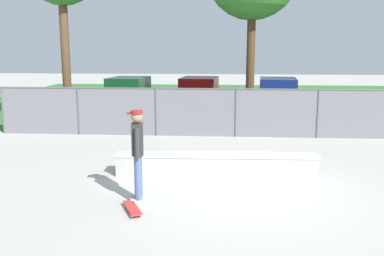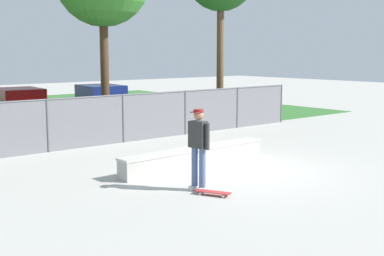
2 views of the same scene
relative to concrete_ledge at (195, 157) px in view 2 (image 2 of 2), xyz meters
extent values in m
plane|color=#ADAAA3|center=(0.58, -0.98, -0.27)|extent=(80.00, 80.00, 0.00)
cube|color=#336B2D|center=(0.58, 14.84, -0.26)|extent=(28.47, 20.00, 0.02)
cube|color=#A8A59E|center=(0.00, 0.00, -0.03)|extent=(4.77, 0.60, 0.48)
cube|color=beige|center=(0.00, 0.00, 0.24)|extent=(4.81, 0.65, 0.06)
cube|color=beige|center=(-1.51, -2.00, -0.22)|extent=(0.27, 0.15, 0.10)
cube|color=beige|center=(-1.55, -1.79, -0.22)|extent=(0.27, 0.15, 0.10)
cylinder|color=#475B89|center=(-1.48, -2.00, 0.27)|extent=(0.15, 0.15, 0.88)
cylinder|color=#475B89|center=(-1.52, -1.78, 0.27)|extent=(0.15, 0.15, 0.88)
cube|color=#2D2D2D|center=(-1.50, -1.89, 1.01)|extent=(0.28, 0.41, 0.60)
cylinder|color=#2D2D2D|center=(-1.46, -2.14, 0.99)|extent=(0.10, 0.10, 0.58)
cylinder|color=#2D2D2D|center=(-1.54, -1.64, 0.99)|extent=(0.10, 0.10, 0.58)
sphere|color=#9E7051|center=(-1.50, -1.89, 1.44)|extent=(0.22, 0.22, 0.22)
cylinder|color=maroon|center=(-1.50, -1.89, 1.54)|extent=(0.23, 0.23, 0.06)
cube|color=maroon|center=(-1.63, -1.91, 1.51)|extent=(0.15, 0.22, 0.02)
cube|color=red|center=(-1.52, -2.40, -0.19)|extent=(0.52, 0.81, 0.02)
cube|color=#B2B2B7|center=(-1.64, -2.16, -0.21)|extent=(0.15, 0.11, 0.02)
cube|color=#B2B2B7|center=(-1.40, -2.65, -0.21)|extent=(0.15, 0.11, 0.02)
cylinder|color=silver|center=(-1.56, -2.12, -0.25)|extent=(0.05, 0.06, 0.05)
cylinder|color=silver|center=(-1.71, -2.19, -0.25)|extent=(0.05, 0.06, 0.05)
cylinder|color=silver|center=(-1.33, -2.61, -0.25)|extent=(0.05, 0.06, 0.05)
cylinder|color=silver|center=(-1.48, -2.69, -0.25)|extent=(0.05, 0.06, 0.05)
cylinder|color=#4C4C51|center=(-2.16, 4.54, 0.56)|extent=(0.07, 0.07, 1.67)
cylinder|color=#4C4C51|center=(0.58, 4.54, 0.56)|extent=(0.07, 0.07, 1.67)
cylinder|color=#4C4C51|center=(3.33, 4.54, 0.56)|extent=(0.07, 0.07, 1.67)
cylinder|color=#4C4C51|center=(6.07, 4.54, 0.56)|extent=(0.07, 0.07, 1.67)
cylinder|color=#4C4C51|center=(8.82, 4.54, 0.56)|extent=(0.07, 0.07, 1.67)
cylinder|color=#4C4C51|center=(0.58, 4.54, 1.37)|extent=(16.47, 0.05, 0.05)
cube|color=slate|center=(0.58, 4.54, 0.56)|extent=(16.47, 0.01, 1.67)
cylinder|color=#47301E|center=(1.18, 6.73, 1.96)|extent=(0.32, 0.32, 4.46)
cylinder|color=brown|center=(7.09, 6.68, 2.36)|extent=(0.32, 0.32, 5.27)
cube|color=#B21E1E|center=(-0.97, 9.71, 0.40)|extent=(2.19, 4.35, 0.70)
cube|color=#621010|center=(-0.96, 9.86, 1.07)|extent=(1.79, 2.24, 0.64)
cylinder|color=black|center=(-0.20, 8.33, 0.05)|extent=(0.28, 0.66, 0.64)
cylinder|color=black|center=(-1.99, 8.50, 0.05)|extent=(0.28, 0.66, 0.64)
cylinder|color=black|center=(0.05, 10.92, 0.05)|extent=(0.28, 0.66, 0.64)
cube|color=#233D9E|center=(2.60, 9.43, 0.40)|extent=(2.19, 4.35, 0.70)
cube|color=navy|center=(2.62, 9.58, 1.07)|extent=(1.79, 2.24, 0.64)
cylinder|color=black|center=(3.37, 8.05, 0.05)|extent=(0.28, 0.66, 0.64)
cylinder|color=black|center=(1.58, 8.22, 0.05)|extent=(0.28, 0.66, 0.64)
cylinder|color=black|center=(3.62, 10.64, 0.05)|extent=(0.28, 0.66, 0.64)
cylinder|color=black|center=(1.83, 10.81, 0.05)|extent=(0.28, 0.66, 0.64)
camera|label=1|loc=(0.14, -9.81, 2.76)|focal=39.69mm
camera|label=2|loc=(-8.83, -10.48, 2.81)|focal=48.33mm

